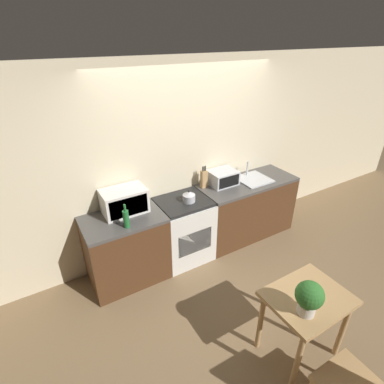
% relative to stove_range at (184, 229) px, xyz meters
% --- Properties ---
extents(ground_plane, '(16.00, 16.00, 0.00)m').
position_rel_stove_range_xyz_m(ground_plane, '(0.27, -0.76, -0.45)').
color(ground_plane, brown).
extents(wall_back, '(10.00, 0.06, 2.60)m').
position_rel_stove_range_xyz_m(wall_back, '(0.27, 0.34, 0.85)').
color(wall_back, beige).
rests_on(wall_back, ground_plane).
extents(counter_left_run, '(0.95, 0.62, 0.90)m').
position_rel_stove_range_xyz_m(counter_left_run, '(-0.81, 0.00, 0.00)').
color(counter_left_run, '#4C2D19').
rests_on(counter_left_run, ground_plane).
extents(counter_right_run, '(1.49, 0.62, 0.90)m').
position_rel_stove_range_xyz_m(counter_right_run, '(1.08, 0.00, 0.00)').
color(counter_right_run, '#4C2D19').
rests_on(counter_right_run, ground_plane).
extents(stove_range, '(0.68, 0.62, 0.90)m').
position_rel_stove_range_xyz_m(stove_range, '(0.00, 0.00, 0.00)').
color(stove_range, silver).
rests_on(stove_range, ground_plane).
extents(kettle, '(0.16, 0.16, 0.16)m').
position_rel_stove_range_xyz_m(kettle, '(0.06, -0.05, 0.52)').
color(kettle, '#B7B7BC').
rests_on(kettle, stove_range).
extents(microwave, '(0.52, 0.33, 0.30)m').
position_rel_stove_range_xyz_m(microwave, '(-0.73, 0.12, 0.60)').
color(microwave, silver).
rests_on(microwave, counter_left_run).
extents(bottle, '(0.07, 0.07, 0.29)m').
position_rel_stove_range_xyz_m(bottle, '(-0.83, -0.19, 0.56)').
color(bottle, '#1E662D').
rests_on(bottle, counter_left_run).
extents(knife_block, '(0.08, 0.07, 0.32)m').
position_rel_stove_range_xyz_m(knife_block, '(0.43, 0.18, 0.58)').
color(knife_block, tan).
rests_on(knife_block, counter_right_run).
extents(toaster_oven, '(0.38, 0.32, 0.20)m').
position_rel_stove_range_xyz_m(toaster_oven, '(0.72, 0.13, 0.55)').
color(toaster_oven, silver).
rests_on(toaster_oven, counter_right_run).
extents(sink_basin, '(0.45, 0.44, 0.24)m').
position_rel_stove_range_xyz_m(sink_basin, '(1.19, 0.01, 0.47)').
color(sink_basin, silver).
rests_on(sink_basin, counter_right_run).
extents(dining_table, '(0.73, 0.58, 0.74)m').
position_rel_stove_range_xyz_m(dining_table, '(0.26, -1.83, 0.16)').
color(dining_table, tan).
rests_on(dining_table, ground_plane).
extents(potted_plant, '(0.23, 0.23, 0.32)m').
position_rel_stove_range_xyz_m(potted_plant, '(0.09, -1.93, 0.48)').
color(potted_plant, beige).
rests_on(potted_plant, dining_table).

